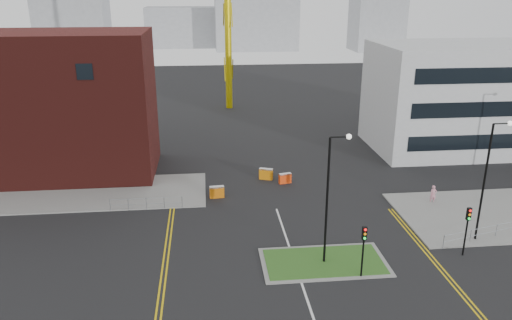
{
  "coord_description": "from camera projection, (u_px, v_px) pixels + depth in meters",
  "views": [
    {
      "loc": [
        -5.75,
        -21.38,
        17.96
      ],
      "look_at": [
        -1.91,
        15.56,
        5.0
      ],
      "focal_mm": 35.0,
      "sensor_mm": 36.0,
      "label": 1
    }
  ],
  "objects": [
    {
      "name": "barrier_mid",
      "position": [
        285.0,
        178.0,
        47.94
      ],
      "size": [
        1.24,
        0.65,
        0.99
      ],
      "color": "#F43E0D",
      "rests_on": "ground"
    },
    {
      "name": "streetlamp_island",
      "position": [
        331.0,
        190.0,
        32.5
      ],
      "size": [
        1.46,
        0.36,
        9.18
      ],
      "color": "black",
      "rests_on": "ground"
    },
    {
      "name": "yellow_left_b",
      "position": [
        168.0,
        256.0,
        35.1
      ],
      "size": [
        0.12,
        24.0,
        0.01
      ],
      "primitive_type": "cube",
      "color": "gold",
      "rests_on": "ground"
    },
    {
      "name": "office_block",
      "position": [
        483.0,
        97.0,
        57.14
      ],
      "size": [
        25.0,
        12.2,
        12.0
      ],
      "color": "#B3B6B8",
      "rests_on": "ground"
    },
    {
      "name": "pedestrian",
      "position": [
        433.0,
        194.0,
        43.43
      ],
      "size": [
        0.6,
        0.4,
        1.63
      ],
      "primitive_type": "imported",
      "rotation": [
        0.0,
        0.0,
        0.01
      ],
      "color": "#CF8698",
      "rests_on": "ground"
    },
    {
      "name": "pavement_left",
      "position": [
        51.0,
        195.0,
        45.24
      ],
      "size": [
        28.0,
        8.0,
        0.12
      ],
      "primitive_type": "cube",
      "color": "slate",
      "rests_on": "ground"
    },
    {
      "name": "streetlamp_right_near",
      "position": [
        489.0,
        172.0,
        35.55
      ],
      "size": [
        1.46,
        0.36,
        9.18
      ],
      "color": "black",
      "rests_on": "ground"
    },
    {
      "name": "yellow_right_a",
      "position": [
        441.0,
        272.0,
        33.12
      ],
      "size": [
        0.12,
        20.0,
        0.01
      ],
      "primitive_type": "cube",
      "color": "gold",
      "rests_on": "ground"
    },
    {
      "name": "barrier_left",
      "position": [
        217.0,
        191.0,
        44.64
      ],
      "size": [
        1.32,
        0.54,
        1.08
      ],
      "color": "#C6610B",
      "rests_on": "ground"
    },
    {
      "name": "skyline_d",
      "position": [
        195.0,
        27.0,
        155.27
      ],
      "size": [
        30.0,
        12.0,
        12.0
      ],
      "primitive_type": "cube",
      "color": "gray",
      "rests_on": "ground"
    },
    {
      "name": "barrier_right",
      "position": [
        266.0,
        173.0,
        48.89
      ],
      "size": [
        1.39,
        0.85,
        1.11
      ],
      "color": "orange",
      "rests_on": "ground"
    },
    {
      "name": "yellow_left_a",
      "position": [
        164.0,
        256.0,
        35.07
      ],
      "size": [
        0.12,
        24.0,
        0.01
      ],
      "primitive_type": "cube",
      "color": "gold",
      "rests_on": "ground"
    },
    {
      "name": "skyline_b",
      "position": [
        256.0,
        22.0,
        146.98
      ],
      "size": [
        24.0,
        12.0,
        16.0
      ],
      "primitive_type": "cube",
      "color": "gray",
      "rests_on": "ground"
    },
    {
      "name": "brick_building",
      "position": [
        27.0,
        107.0,
        48.35
      ],
      "size": [
        24.2,
        10.07,
        14.24
      ],
      "color": "#441411",
      "rests_on": "ground"
    },
    {
      "name": "yellow_right_b",
      "position": [
        446.0,
        272.0,
        33.14
      ],
      "size": [
        0.12,
        20.0,
        0.01
      ],
      "primitive_type": "cube",
      "color": "gold",
      "rests_on": "ground"
    },
    {
      "name": "grass_island",
      "position": [
        324.0,
        262.0,
        34.24
      ],
      "size": [
        8.0,
        4.0,
        0.12
      ],
      "primitive_type": "cube",
      "color": "#2C531B",
      "rests_on": "ground"
    },
    {
      "name": "traffic_light_island",
      "position": [
        364.0,
        242.0,
        31.72
      ],
      "size": [
        0.28,
        0.33,
        3.65
      ],
      "color": "black",
      "rests_on": "ground"
    },
    {
      "name": "skyline_c",
      "position": [
        378.0,
        1.0,
        143.73
      ],
      "size": [
        14.0,
        12.0,
        28.0
      ],
      "primitive_type": "cube",
      "color": "gray",
      "rests_on": "ground"
    },
    {
      "name": "railing_left",
      "position": [
        146.0,
        202.0,
        42.14
      ],
      "size": [
        6.05,
        0.05,
        1.1
      ],
      "color": "gray",
      "rests_on": "ground"
    },
    {
      "name": "skyline_a",
      "position": [
        72.0,
        14.0,
        131.72
      ],
      "size": [
        18.0,
        12.0,
        22.0
      ],
      "primitive_type": "cube",
      "color": "gray",
      "rests_on": "ground"
    },
    {
      "name": "centre_line",
      "position": [
        314.0,
        319.0,
        28.43
      ],
      "size": [
        0.15,
        30.0,
        0.01
      ],
      "primitive_type": "cube",
      "color": "silver",
      "rests_on": "ground"
    },
    {
      "name": "island_kerb",
      "position": [
        324.0,
        262.0,
        34.25
      ],
      "size": [
        8.6,
        4.6,
        0.08
      ],
      "primitive_type": "cube",
      "color": "slate",
      "rests_on": "ground"
    },
    {
      "name": "traffic_light_right",
      "position": [
        468.0,
        222.0,
        34.38
      ],
      "size": [
        0.28,
        0.33,
        3.65
      ],
      "color": "black",
      "rests_on": "ground"
    }
  ]
}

